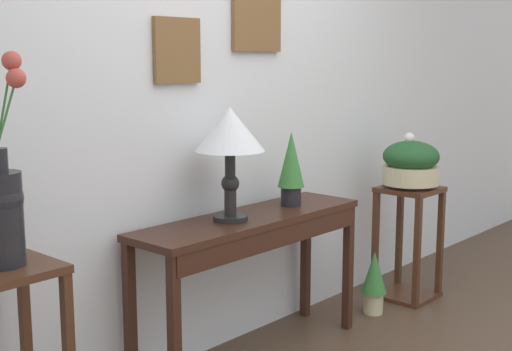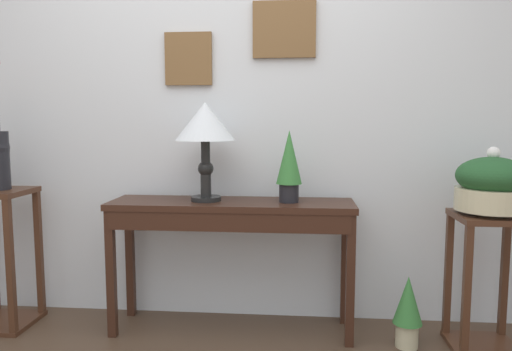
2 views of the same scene
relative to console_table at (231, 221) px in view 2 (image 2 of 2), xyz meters
The scene contains 8 objects.
back_wall_with_art 0.82m from the console_table, 105.05° to the left, with size 9.00×0.13×2.80m.
console_table is the anchor object (origin of this frame).
table_lamp 0.54m from the console_table, behind, with size 0.33×0.33×0.55m.
potted_plant_on_console 0.45m from the console_table, ahead, with size 0.14×0.14×0.40m.
pedestal_stand_left 1.36m from the console_table, behind, with size 0.34×0.34×0.80m.
pedestal_stand_right 1.37m from the console_table, ahead, with size 0.34×0.34×0.72m.
planter_bowl_wide_right 1.36m from the console_table, ahead, with size 0.35×0.35×0.34m.
potted_plant_floor 1.04m from the console_table, ahead, with size 0.15×0.15×0.39m.
Camera 2 is at (0.45, -1.36, 1.19)m, focal length 33.97 mm.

